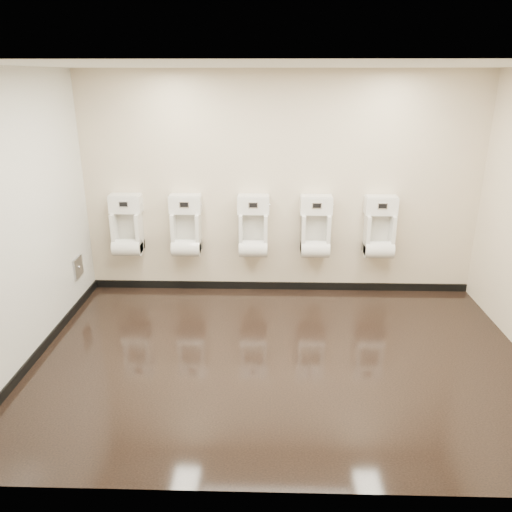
{
  "coord_description": "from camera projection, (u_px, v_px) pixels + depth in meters",
  "views": [
    {
      "loc": [
        -0.14,
        -4.44,
        2.73
      ],
      "look_at": [
        -0.27,
        0.55,
        0.91
      ],
      "focal_mm": 35.0,
      "sensor_mm": 36.0,
      "label": 1
    }
  ],
  "objects": [
    {
      "name": "tile_overlay_left",
      "position": [
        18.0,
        224.0,
        4.68
      ],
      "size": [
        0.01,
        3.5,
        2.8
      ],
      "primitive_type": "cube",
      "color": "white",
      "rests_on": "ground"
    },
    {
      "name": "ceiling",
      "position": [
        287.0,
        65.0,
        4.14
      ],
      "size": [
        5.0,
        3.5,
        0.0
      ],
      "primitive_type": "cube",
      "color": "silver"
    },
    {
      "name": "urinal_0",
      "position": [
        127.0,
        230.0,
        6.37
      ],
      "size": [
        0.41,
        0.31,
        0.76
      ],
      "color": "silver",
      "rests_on": "back_wall"
    },
    {
      "name": "urinal_3",
      "position": [
        315.0,
        231.0,
        6.31
      ],
      "size": [
        0.41,
        0.31,
        0.76
      ],
      "color": "silver",
      "rests_on": "back_wall"
    },
    {
      "name": "front_wall",
      "position": [
        291.0,
        311.0,
        2.97
      ],
      "size": [
        5.0,
        0.02,
        2.8
      ],
      "primitive_type": "cube",
      "color": "beige",
      "rests_on": "ground"
    },
    {
      "name": "left_wall",
      "position": [
        18.0,
        224.0,
        4.68
      ],
      "size": [
        0.02,
        3.5,
        2.8
      ],
      "primitive_type": "cube",
      "color": "beige",
      "rests_on": "ground"
    },
    {
      "name": "urinal_2",
      "position": [
        253.0,
        231.0,
        6.33
      ],
      "size": [
        0.41,
        0.31,
        0.76
      ],
      "color": "silver",
      "rests_on": "back_wall"
    },
    {
      "name": "urinal_1",
      "position": [
        186.0,
        230.0,
        6.35
      ],
      "size": [
        0.41,
        0.31,
        0.76
      ],
      "color": "silver",
      "rests_on": "back_wall"
    },
    {
      "name": "urinal_4",
      "position": [
        379.0,
        232.0,
        6.29
      ],
      "size": [
        0.41,
        0.31,
        0.76
      ],
      "color": "silver",
      "rests_on": "back_wall"
    },
    {
      "name": "skirting_back",
      "position": [
        279.0,
        286.0,
        6.71
      ],
      "size": [
        5.0,
        0.02,
        0.1
      ],
      "primitive_type": "cube",
      "color": "black",
      "rests_on": "ground"
    },
    {
      "name": "skirting_left",
      "position": [
        40.0,
        350.0,
        5.15
      ],
      "size": [
        0.02,
        3.5,
        0.1
      ],
      "primitive_type": "cube",
      "color": "black",
      "rests_on": "ground"
    },
    {
      "name": "back_wall",
      "position": [
        281.0,
        187.0,
        6.26
      ],
      "size": [
        5.0,
        0.02,
        2.8
      ],
      "primitive_type": "cube",
      "color": "beige",
      "rests_on": "ground"
    },
    {
      "name": "ground",
      "position": [
        281.0,
        358.0,
        5.1
      ],
      "size": [
        5.0,
        3.5,
        0.0
      ],
      "primitive_type": "cube",
      "color": "black",
      "rests_on": "ground"
    },
    {
      "name": "access_panel",
      "position": [
        78.0,
        267.0,
        6.12
      ],
      "size": [
        0.04,
        0.25,
        0.25
      ],
      "color": "#9E9EA3",
      "rests_on": "left_wall"
    }
  ]
}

